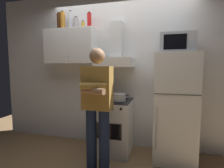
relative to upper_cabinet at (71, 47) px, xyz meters
name	(u,v)px	position (x,y,z in m)	size (l,w,h in m)	color
ground_plane	(112,159)	(0.85, -0.37, -1.75)	(7.00, 7.00, 0.00)	olive
back_wall_tiled	(121,70)	(0.85, 0.23, -0.40)	(4.80, 0.10, 2.70)	white
upper_cabinet	(71,47)	(0.00, 0.00, 0.00)	(0.90, 0.37, 0.60)	white
stove_oven	(113,126)	(0.80, -0.13, -1.32)	(0.60, 0.62, 0.87)	white
range_hood	(115,55)	(0.80, 0.00, -0.15)	(0.60, 0.44, 0.75)	white
refrigerator	(175,107)	(1.75, -0.12, -0.95)	(0.60, 0.62, 1.60)	white
microwave	(177,43)	(1.75, -0.11, -0.01)	(0.48, 0.37, 0.28)	#B7BABF
person_standing	(97,105)	(0.75, -0.73, -0.85)	(0.38, 0.33, 1.64)	#192342
cooking_pot	(119,97)	(0.93, -0.24, -0.82)	(0.30, 0.20, 0.12)	#B7BABF
bottle_soda_red	(89,21)	(0.34, 0.03, 0.43)	(0.07, 0.07, 0.28)	red
bottle_spice_jar	(83,25)	(0.24, -0.01, 0.36)	(0.05, 0.05, 0.13)	gold
bottle_liquor_amber	(63,21)	(-0.14, -0.03, 0.45)	(0.08, 0.08, 0.31)	#B7721E
bottle_vodka_clear	(71,21)	(-0.02, 0.03, 0.46)	(0.07, 0.07, 0.33)	silver
bottle_rum_dark	(59,22)	(-0.24, 0.02, 0.45)	(0.08, 0.08, 0.31)	#47230F
bottle_canister_steel	(76,23)	(0.09, 0.02, 0.40)	(0.09, 0.09, 0.21)	#B2B5BA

